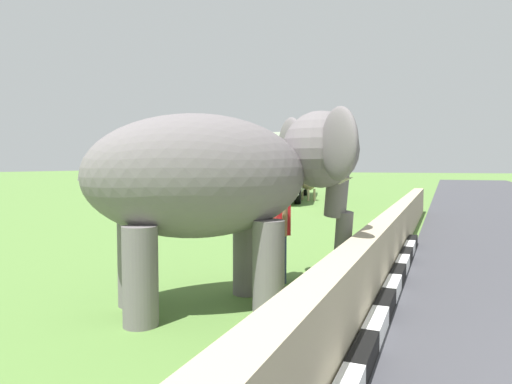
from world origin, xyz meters
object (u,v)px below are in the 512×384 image
object	(u,v)px
cow_near	(336,191)
cow_far	(308,185)
cow_mid	(239,191)
elephant	(225,178)
person_handler	(281,228)
bus_white	(282,163)

from	to	relation	value
cow_near	cow_far	world-z (taller)	same
cow_mid	elephant	bearing A→B (deg)	-156.52
elephant	person_handler	distance (m)	1.80
bus_white	cow_mid	xyz separation A→B (m)	(-7.28, -0.63, -1.21)
person_handler	cow_mid	size ratio (longest dim) A/B	0.86
bus_white	cow_far	xyz separation A→B (m)	(-0.26, -1.66, -1.21)
elephant	cow_far	size ratio (longest dim) A/B	2.21
elephant	cow_far	xyz separation A→B (m)	(19.08, 4.21, -0.94)
bus_white	cow_mid	world-z (taller)	bus_white
elephant	bus_white	world-z (taller)	bus_white
person_handler	bus_white	world-z (taller)	bus_white
person_handler	cow_far	world-z (taller)	person_handler
bus_white	cow_mid	size ratio (longest dim) A/B	5.35
elephant	cow_mid	distance (m)	13.18
elephant	cow_far	bearing A→B (deg)	12.45
person_handler	cow_near	size ratio (longest dim) A/B	0.87
elephant	cow_far	distance (m)	19.56
cow_far	bus_white	bearing A→B (deg)	81.03
cow_near	elephant	bearing A→B (deg)	-174.16
elephant	cow_near	world-z (taller)	elephant
person_handler	cow_far	size ratio (longest dim) A/B	0.94
elephant	cow_mid	world-z (taller)	elephant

